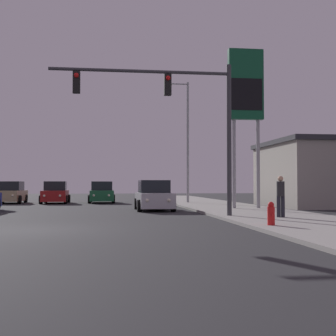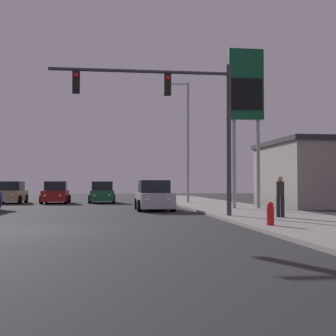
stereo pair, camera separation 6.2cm
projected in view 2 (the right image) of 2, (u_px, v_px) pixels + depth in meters
ground_plane at (31, 230)px, 14.80m from camera, size 120.00×120.00×0.00m
sidewalk_right at (237, 209)px, 25.91m from camera, size 5.00×60.00×0.12m
car_green at (102, 193)px, 36.88m from camera, size 2.04×4.32×1.68m
car_tan at (11, 193)px, 35.97m from camera, size 2.04×4.33×1.68m
car_silver at (154, 197)px, 26.07m from camera, size 2.04×4.33×1.68m
car_red at (56, 193)px, 35.93m from camera, size 2.04×4.33×1.68m
traffic_light_mast at (178, 107)px, 19.85m from camera, size 7.72×0.36×6.50m
street_lamp at (186, 135)px, 34.92m from camera, size 1.74×0.24×9.00m
gas_station_sign at (246, 93)px, 26.45m from camera, size 2.00×0.42×9.00m
fire_hydrant at (270, 214)px, 15.20m from camera, size 0.24×0.34×0.76m
pedestrian_on_sidewalk at (280, 195)px, 18.94m from camera, size 0.34×0.32×1.67m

